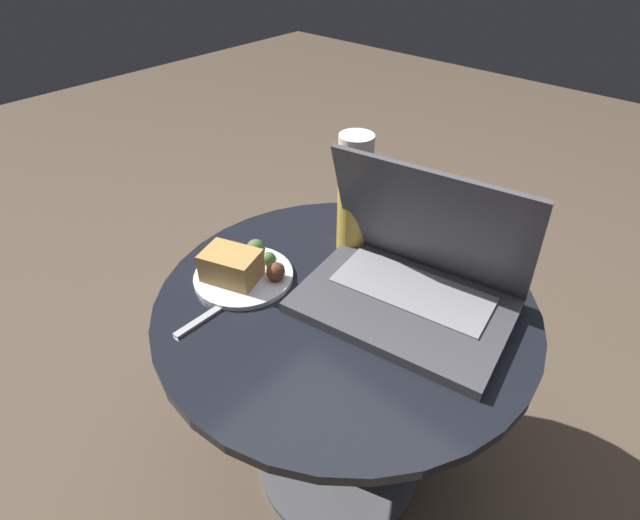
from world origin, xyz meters
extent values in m
plane|color=brown|center=(0.00, 0.00, 0.00)|extent=(6.00, 6.00, 0.00)
cylinder|color=#515156|center=(0.00, 0.00, 0.01)|extent=(0.35, 0.35, 0.01)
cylinder|color=#515156|center=(0.00, 0.00, 0.25)|extent=(0.09, 0.09, 0.46)
cylinder|color=black|center=(0.00, 0.00, 0.48)|extent=(0.63, 0.63, 0.02)
cube|color=#47474C|center=(0.09, 0.04, 0.50)|extent=(0.36, 0.27, 0.02)
cube|color=gray|center=(0.08, 0.07, 0.51)|extent=(0.27, 0.15, 0.00)
cube|color=#47474C|center=(0.07, 0.12, 0.62)|extent=(0.34, 0.13, 0.21)
cube|color=silver|center=(0.07, 0.11, 0.62)|extent=(0.31, 0.11, 0.19)
cylinder|color=gold|center=(-0.09, 0.13, 0.59)|extent=(0.06, 0.06, 0.19)
cylinder|color=white|center=(-0.09, 0.13, 0.70)|extent=(0.06, 0.06, 0.03)
cylinder|color=silver|center=(-0.17, -0.08, 0.50)|extent=(0.17, 0.17, 0.01)
cube|color=tan|center=(-0.17, -0.09, 0.53)|extent=(0.11, 0.09, 0.05)
sphere|color=brown|center=(-0.12, -0.05, 0.52)|extent=(0.03, 0.03, 0.03)
sphere|color=#4C6B33|center=(-0.19, -0.02, 0.52)|extent=(0.03, 0.03, 0.03)
sphere|color=#4C6B33|center=(-0.15, -0.03, 0.51)|extent=(0.03, 0.03, 0.03)
cube|color=#B2B2B7|center=(-0.14, -0.17, 0.50)|extent=(0.01, 0.14, 0.01)
cube|color=#B2B2B7|center=(-0.14, -0.07, 0.50)|extent=(0.02, 0.06, 0.01)
camera|label=1|loc=(0.39, -0.49, 1.04)|focal=28.00mm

